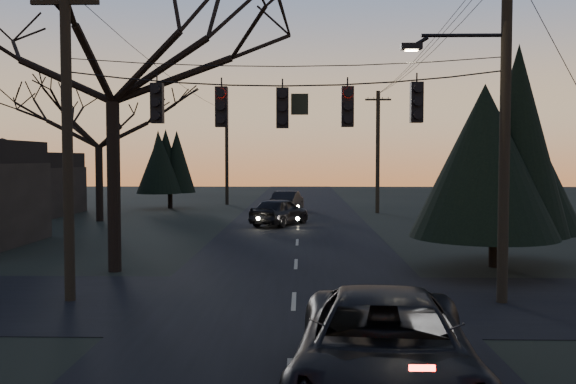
{
  "coord_description": "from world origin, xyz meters",
  "views": [
    {
      "loc": [
        0.21,
        -6.87,
        3.82
      ],
      "look_at": [
        -0.14,
        9.32,
        2.97
      ],
      "focal_mm": 40.0,
      "sensor_mm": 36.0,
      "label": 1
    }
  ],
  "objects_px": {
    "suv_near": "(385,352)",
    "sedan_oncoming_a": "(280,212)",
    "utility_pole_far_l": "(227,204)",
    "utility_pole_far_r": "(377,213)",
    "bare_tree_left": "(112,33)",
    "evergreen_right": "(496,144)",
    "utility_pole_left": "(70,301)",
    "sedan_oncoming_b": "(288,202)",
    "utility_pole_right": "(502,303)"
  },
  "relations": [
    {
      "from": "suv_near",
      "to": "sedan_oncoming_a",
      "type": "bearing_deg",
      "value": 100.92
    },
    {
      "from": "utility_pole_far_l",
      "to": "suv_near",
      "type": "relative_size",
      "value": 1.33
    },
    {
      "from": "utility_pole_far_r",
      "to": "bare_tree_left",
      "type": "xyz_separation_m",
      "value": [
        -11.61,
        -23.52,
        7.97
      ]
    },
    {
      "from": "bare_tree_left",
      "to": "sedan_oncoming_a",
      "type": "distance_m",
      "value": 17.3
    },
    {
      "from": "bare_tree_left",
      "to": "evergreen_right",
      "type": "relative_size",
      "value": 1.53
    },
    {
      "from": "utility_pole_left",
      "to": "sedan_oncoming_b",
      "type": "relative_size",
      "value": 1.86
    },
    {
      "from": "utility_pole_far_r",
      "to": "sedan_oncoming_a",
      "type": "distance_m",
      "value": 10.85
    },
    {
      "from": "utility_pole_left",
      "to": "utility_pole_far_r",
      "type": "bearing_deg",
      "value": 67.67
    },
    {
      "from": "evergreen_right",
      "to": "utility_pole_right",
      "type": "bearing_deg",
      "value": -104.51
    },
    {
      "from": "utility_pole_left",
      "to": "sedan_oncoming_b",
      "type": "height_order",
      "value": "utility_pole_left"
    },
    {
      "from": "sedan_oncoming_a",
      "to": "suv_near",
      "type": "bearing_deg",
      "value": 120.02
    },
    {
      "from": "evergreen_right",
      "to": "sedan_oncoming_b",
      "type": "bearing_deg",
      "value": 108.95
    },
    {
      "from": "utility_pole_left",
      "to": "bare_tree_left",
      "type": "distance_m",
      "value": 9.14
    },
    {
      "from": "evergreen_right",
      "to": "sedan_oncoming_b",
      "type": "distance_m",
      "value": 24.18
    },
    {
      "from": "evergreen_right",
      "to": "sedan_oncoming_b",
      "type": "height_order",
      "value": "evergreen_right"
    },
    {
      "from": "evergreen_right",
      "to": "sedan_oncoming_b",
      "type": "xyz_separation_m",
      "value": [
        -7.76,
        22.62,
        -3.56
      ]
    },
    {
      "from": "utility_pole_right",
      "to": "evergreen_right",
      "type": "height_order",
      "value": "evergreen_right"
    },
    {
      "from": "bare_tree_left",
      "to": "utility_pole_far_l",
      "type": "bearing_deg",
      "value": 89.8
    },
    {
      "from": "sedan_oncoming_a",
      "to": "utility_pole_far_r",
      "type": "bearing_deg",
      "value": -102.76
    },
    {
      "from": "utility_pole_right",
      "to": "sedan_oncoming_a",
      "type": "xyz_separation_m",
      "value": [
        -6.56,
        19.39,
        0.79
      ]
    },
    {
      "from": "sedan_oncoming_a",
      "to": "sedan_oncoming_b",
      "type": "relative_size",
      "value": 1.02
    },
    {
      "from": "utility_pole_right",
      "to": "sedan_oncoming_a",
      "type": "relative_size",
      "value": 2.16
    },
    {
      "from": "suv_near",
      "to": "sedan_oncoming_b",
      "type": "xyz_separation_m",
      "value": [
        -2.29,
        35.37,
        -0.09
      ]
    },
    {
      "from": "utility_pole_left",
      "to": "evergreen_right",
      "type": "xyz_separation_m",
      "value": [
        12.96,
        5.66,
        4.32
      ]
    },
    {
      "from": "bare_tree_left",
      "to": "evergreen_right",
      "type": "height_order",
      "value": "bare_tree_left"
    },
    {
      "from": "utility_pole_far_l",
      "to": "suv_near",
      "type": "bearing_deg",
      "value": -80.14
    },
    {
      "from": "utility_pole_left",
      "to": "evergreen_right",
      "type": "bearing_deg",
      "value": 23.58
    },
    {
      "from": "utility_pole_right",
      "to": "sedan_oncoming_b",
      "type": "bearing_deg",
      "value": 102.56
    },
    {
      "from": "utility_pole_far_r",
      "to": "sedan_oncoming_b",
      "type": "distance_m",
      "value": 6.35
    },
    {
      "from": "utility_pole_left",
      "to": "utility_pole_far_l",
      "type": "bearing_deg",
      "value": 90.0
    },
    {
      "from": "utility_pole_right",
      "to": "utility_pole_left",
      "type": "distance_m",
      "value": 11.5
    },
    {
      "from": "sedan_oncoming_b",
      "to": "sedan_oncoming_a",
      "type": "bearing_deg",
      "value": 97.86
    },
    {
      "from": "utility_pole_right",
      "to": "utility_pole_far_r",
      "type": "height_order",
      "value": "utility_pole_right"
    },
    {
      "from": "utility_pole_far_r",
      "to": "suv_near",
      "type": "bearing_deg",
      "value": -96.52
    },
    {
      "from": "evergreen_right",
      "to": "sedan_oncoming_a",
      "type": "height_order",
      "value": "evergreen_right"
    },
    {
      "from": "sedan_oncoming_b",
      "to": "utility_pole_far_r",
      "type": "bearing_deg",
      "value": -172.97
    },
    {
      "from": "evergreen_right",
      "to": "suv_near",
      "type": "bearing_deg",
      "value": -113.23
    },
    {
      "from": "utility_pole_left",
      "to": "sedan_oncoming_a",
      "type": "height_order",
      "value": "utility_pole_left"
    },
    {
      "from": "sedan_oncoming_a",
      "to": "sedan_oncoming_b",
      "type": "height_order",
      "value": "sedan_oncoming_a"
    },
    {
      "from": "utility_pole_far_l",
      "to": "evergreen_right",
      "type": "xyz_separation_m",
      "value": [
        12.96,
        -30.34,
        4.32
      ]
    },
    {
      "from": "evergreen_right",
      "to": "bare_tree_left",
      "type": "bearing_deg",
      "value": -174.86
    },
    {
      "from": "utility_pole_far_l",
      "to": "sedan_oncoming_a",
      "type": "height_order",
      "value": "utility_pole_far_l"
    },
    {
      "from": "utility_pole_far_r",
      "to": "evergreen_right",
      "type": "distance_m",
      "value": 22.8
    },
    {
      "from": "evergreen_right",
      "to": "sedan_oncoming_b",
      "type": "relative_size",
      "value": 1.63
    },
    {
      "from": "utility_pole_left",
      "to": "utility_pole_far_r",
      "type": "height_order",
      "value": "same"
    },
    {
      "from": "utility_pole_left",
      "to": "utility_pole_far_l",
      "type": "xyz_separation_m",
      "value": [
        0.0,
        36.0,
        0.0
      ]
    },
    {
      "from": "utility_pole_far_r",
      "to": "bare_tree_left",
      "type": "distance_m",
      "value": 27.41
    },
    {
      "from": "sedan_oncoming_b",
      "to": "bare_tree_left",
      "type": "bearing_deg",
      "value": 86.94
    },
    {
      "from": "utility_pole_right",
      "to": "evergreen_right",
      "type": "distance_m",
      "value": 7.27
    },
    {
      "from": "utility_pole_left",
      "to": "suv_near",
      "type": "distance_m",
      "value": 10.35
    }
  ]
}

